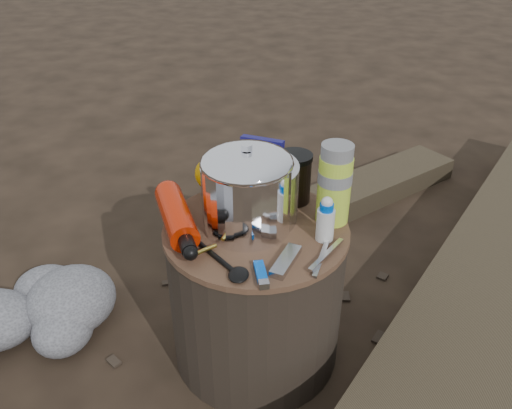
# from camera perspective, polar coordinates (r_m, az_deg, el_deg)

# --- Properties ---
(ground) EXTENTS (60.00, 60.00, 0.00)m
(ground) POSITION_cam_1_polar(r_m,az_deg,el_deg) (1.53, -0.00, -15.47)
(ground) COLOR black
(ground) RESTS_ON ground
(stump) EXTENTS (0.45, 0.45, 0.41)m
(stump) POSITION_cam_1_polar(r_m,az_deg,el_deg) (1.39, -0.00, -9.65)
(stump) COLOR black
(stump) RESTS_ON ground
(log_main) EXTENTS (1.36, 1.99, 0.18)m
(log_main) POSITION_cam_1_polar(r_m,az_deg,el_deg) (1.84, 25.60, -6.24)
(log_main) COLOR #332B1E
(log_main) RESTS_ON ground
(log_small) EXTENTS (0.94, 0.83, 0.09)m
(log_small) POSITION_cam_1_polar(r_m,az_deg,el_deg) (2.16, 10.35, 1.03)
(log_small) COLOR #332B1E
(log_small) RESTS_ON ground
(foil_windscreen) EXTENTS (0.24, 0.24, 0.14)m
(foil_windscreen) POSITION_cam_1_polar(r_m,az_deg,el_deg) (1.27, -0.67, 1.40)
(foil_windscreen) COLOR #BBBBC1
(foil_windscreen) RESTS_ON stump
(camping_pot) EXTENTS (0.21, 0.21, 0.21)m
(camping_pot) POSITION_cam_1_polar(r_m,az_deg,el_deg) (1.21, -0.98, 1.63)
(camping_pot) COLOR white
(camping_pot) RESTS_ON stump
(fuel_bottle) EXTENTS (0.18, 0.29, 0.07)m
(fuel_bottle) POSITION_cam_1_polar(r_m,az_deg,el_deg) (1.26, -8.71, -1.19)
(fuel_bottle) COLOR red
(fuel_bottle) RESTS_ON stump
(thermos) EXTENTS (0.08, 0.08, 0.20)m
(thermos) POSITION_cam_1_polar(r_m,az_deg,el_deg) (1.25, 8.58, 2.21)
(thermos) COLOR #B3D435
(thermos) RESTS_ON stump
(travel_mug) EXTENTS (0.09, 0.09, 0.13)m
(travel_mug) POSITION_cam_1_polar(r_m,az_deg,el_deg) (1.34, 4.18, 2.90)
(travel_mug) COLOR black
(travel_mug) RESTS_ON stump
(stuff_sack) EXTENTS (0.16, 0.13, 0.11)m
(stuff_sack) POSITION_cam_1_polar(r_m,az_deg,el_deg) (1.38, -3.35, 3.38)
(stuff_sack) COLOR #C58400
(stuff_sack) RESTS_ON stump
(food_pouch) EXTENTS (0.12, 0.06, 0.15)m
(food_pouch) POSITION_cam_1_polar(r_m,az_deg,el_deg) (1.39, 0.54, 4.36)
(food_pouch) COLOR #120F56
(food_pouch) RESTS_ON stump
(lighter) EXTENTS (0.04, 0.09, 0.02)m
(lighter) POSITION_cam_1_polar(r_m,az_deg,el_deg) (1.12, 0.50, -7.36)
(lighter) COLOR #0049C0
(lighter) RESTS_ON stump
(multitool) EXTENTS (0.07, 0.12, 0.02)m
(multitool) POSITION_cam_1_polar(r_m,az_deg,el_deg) (1.14, 3.28, -6.21)
(multitool) COLOR #A9A9AD
(multitool) RESTS_ON stump
(pot_grabber) EXTENTS (0.09, 0.14, 0.01)m
(pot_grabber) POSITION_cam_1_polar(r_m,az_deg,el_deg) (1.17, 7.17, -5.69)
(pot_grabber) COLOR #A9A9AD
(pot_grabber) RESTS_ON stump
(spork) EXTENTS (0.15, 0.15, 0.01)m
(spork) POSITION_cam_1_polar(r_m,az_deg,el_deg) (1.16, -4.34, -5.72)
(spork) COLOR black
(spork) RESTS_ON stump
(squeeze_bottle) EXTENTS (0.04, 0.04, 0.10)m
(squeeze_bottle) POSITION_cam_1_polar(r_m,az_deg,el_deg) (1.21, 7.62, -1.80)
(squeeze_bottle) COLOR silver
(squeeze_bottle) RESTS_ON stump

